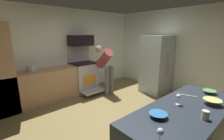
# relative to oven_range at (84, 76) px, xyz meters

# --- Properties ---
(ground_plane) EXTENTS (5.20, 4.80, 0.02)m
(ground_plane) POSITION_rel_oven_range_xyz_m (-0.31, -1.96, -0.51)
(ground_plane) COLOR olive
(wall_back) EXTENTS (5.20, 0.12, 2.60)m
(wall_back) POSITION_rel_oven_range_xyz_m (-0.31, 0.38, 0.80)
(wall_back) COLOR silver
(wall_back) RESTS_ON ground
(wall_right) EXTENTS (0.12, 4.80, 2.60)m
(wall_right) POSITION_rel_oven_range_xyz_m (2.23, -1.96, 0.80)
(wall_right) COLOR silver
(wall_right) RESTS_ON ground
(lower_cabinet_run) EXTENTS (2.40, 0.60, 0.90)m
(lower_cabinet_run) POSITION_rel_oven_range_xyz_m (-1.21, 0.02, -0.05)
(lower_cabinet_run) COLOR tan
(lower_cabinet_run) RESTS_ON ground
(oven_range) EXTENTS (0.76, 1.02, 1.47)m
(oven_range) POSITION_rel_oven_range_xyz_m (0.00, 0.00, 0.00)
(oven_range) COLOR #BCB6B8
(oven_range) RESTS_ON ground
(microwave) EXTENTS (0.74, 0.38, 0.33)m
(microwave) POSITION_rel_oven_range_xyz_m (-0.00, 0.10, 1.13)
(microwave) COLOR black
(microwave) RESTS_ON oven_range
(refrigerator) EXTENTS (0.84, 0.75, 1.79)m
(refrigerator) POSITION_rel_oven_range_xyz_m (1.72, -1.56, 0.39)
(refrigerator) COLOR #AEBDBD
(refrigerator) RESTS_ON ground
(person_cook) EXTENTS (0.31, 0.70, 1.48)m
(person_cook) POSITION_rel_oven_range_xyz_m (0.40, -0.62, 0.39)
(person_cook) COLOR slate
(person_cook) RESTS_ON ground
(counter_island) EXTENTS (1.99, 0.80, 0.90)m
(counter_island) POSITION_rel_oven_range_xyz_m (-0.55, -3.46, -0.05)
(counter_island) COLOR #29313B
(counter_island) RESTS_ON ground
(mixing_bowl_large) EXTENTS (0.22, 0.22, 0.05)m
(mixing_bowl_large) POSITION_rel_oven_range_xyz_m (-1.02, -3.34, 0.42)
(mixing_bowl_large) COLOR #296BAC
(mixing_bowl_large) RESTS_ON counter_island
(mixing_bowl_small) EXTENTS (0.20, 0.20, 0.05)m
(mixing_bowl_small) POSITION_rel_oven_range_xyz_m (0.26, -3.49, 0.42)
(mixing_bowl_small) COLOR #599E56
(mixing_bowl_small) RESTS_ON counter_island
(mixing_bowl_prep) EXTENTS (0.23, 0.23, 0.08)m
(mixing_bowl_prep) POSITION_rel_oven_range_xyz_m (-0.17, -3.66, 0.43)
(mixing_bowl_prep) COLOR #E2CF72
(mixing_bowl_prep) RESTS_ON counter_island
(wine_glass_mid) EXTENTS (0.06, 0.06, 0.16)m
(wine_glass_mid) POSITION_rel_oven_range_xyz_m (-1.41, -3.60, 0.51)
(wine_glass_mid) COLOR silver
(wine_glass_mid) RESTS_ON counter_island
(wine_glass_far) EXTENTS (0.07, 0.07, 0.15)m
(wine_glass_far) POSITION_rel_oven_range_xyz_m (-0.53, -3.34, 0.51)
(wine_glass_far) COLOR silver
(wine_glass_far) RESTS_ON counter_island
(mug_coffee) EXTENTS (0.08, 0.08, 0.11)m
(mug_coffee) POSITION_rel_oven_range_xyz_m (-0.66, -3.73, 0.45)
(mug_coffee) COLOR silver
(mug_coffee) RESTS_ON counter_island
(knife_chef) EXTENTS (0.12, 0.28, 0.01)m
(knife_chef) POSITION_rel_oven_range_xyz_m (-0.11, -3.29, 0.40)
(knife_chef) COLOR #B7BABF
(knife_chef) RESTS_ON counter_island
(stock_pot) EXTENTS (0.22, 0.22, 0.17)m
(stock_pot) POSITION_rel_oven_range_xyz_m (-1.53, 0.02, 0.48)
(stock_pot) COLOR #ADB6C2
(stock_pot) RESTS_ON lower_cabinet_run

